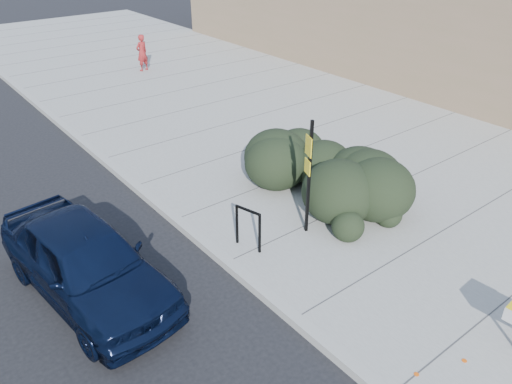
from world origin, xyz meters
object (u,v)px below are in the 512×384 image
(sedan_navy, at_px, (86,261))
(sign_post, at_px, (309,171))
(bike_rack, at_px, (248,225))
(pedestrian, at_px, (142,53))

(sedan_navy, bearing_deg, sign_post, -20.47)
(bike_rack, xyz_separation_m, sign_post, (1.34, -0.28, 0.89))
(sedan_navy, xyz_separation_m, pedestrian, (7.44, 12.38, 0.18))
(bike_rack, height_order, pedestrian, pedestrian)
(sign_post, height_order, pedestrian, sign_post)
(sign_post, height_order, sedan_navy, sign_post)
(bike_rack, height_order, sedan_navy, sedan_navy)
(sign_post, relative_size, sedan_navy, 0.59)
(bike_rack, bearing_deg, pedestrian, 56.14)
(bike_rack, relative_size, sign_post, 0.36)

